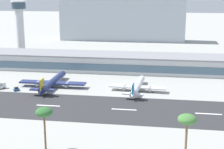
{
  "coord_description": "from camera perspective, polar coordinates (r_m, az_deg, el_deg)",
  "views": [
    {
      "loc": [
        57.37,
        -154.64,
        56.24
      ],
      "look_at": [
        27.62,
        39.57,
        7.68
      ],
      "focal_mm": 56.02,
      "sensor_mm": 36.0,
      "label": 1
    }
  ],
  "objects": [
    {
      "name": "terminal_building",
      "position": [
        245.66,
        -0.38,
        2.04
      ],
      "size": [
        196.43,
        27.38,
        11.6
      ],
      "color": "#B7BABC",
      "rests_on": "ground_plane"
    },
    {
      "name": "runway_centreline_dash_5",
      "position": [
        167.41,
        1.98,
        -5.72
      ],
      "size": [
        12.0,
        1.2,
        0.01
      ],
      "primitive_type": "cube",
      "color": "white",
      "rests_on": "runway_strip"
    },
    {
      "name": "palm_tree_0",
      "position": [
        125.29,
        -11.04,
        -6.2
      ],
      "size": [
        6.11,
        6.11,
        15.82
      ],
      "color": "brown",
      "rests_on": "ground_plane"
    },
    {
      "name": "control_tower",
      "position": [
        294.48,
        -14.82,
        7.92
      ],
      "size": [
        11.97,
        11.97,
        46.85
      ],
      "color": "silver",
      "rests_on": "ground_plane"
    },
    {
      "name": "ground_plane",
      "position": [
        174.26,
        -11.06,
        -5.21
      ],
      "size": [
        1400.0,
        1400.0,
        0.0
      ],
      "primitive_type": "plane",
      "color": "#9E9E99"
    },
    {
      "name": "airliner_gold_tail_gate_0",
      "position": [
        206.02,
        -9.76,
        -1.3
      ],
      "size": [
        39.28,
        45.01,
        9.4
      ],
      "rotation": [
        0.0,
        0.0,
        1.57
      ],
      "color": "navy",
      "rests_on": "ground_plane"
    },
    {
      "name": "airliner_blue_tail_gate_1",
      "position": [
        195.65,
        4.14,
        -2.03
      ],
      "size": [
        32.22,
        40.78,
        8.51
      ],
      "rotation": [
        0.0,
        0.0,
        1.51
      ],
      "color": "silver",
      "rests_on": "ground_plane"
    },
    {
      "name": "runway_centreline_dash_6",
      "position": [
        167.74,
        15.5,
        -6.2
      ],
      "size": [
        12.0,
        1.2,
        0.01
      ],
      "primitive_type": "cube",
      "color": "white",
      "rests_on": "runway_strip"
    },
    {
      "name": "service_baggage_tug_0",
      "position": [
        204.09,
        -15.35,
        -2.32
      ],
      "size": [
        3.29,
        3.48,
        2.2
      ],
      "rotation": [
        0.0,
        0.0,
        4.01
      ],
      "color": "#23569E",
      "rests_on": "ground_plane"
    },
    {
      "name": "palm_tree_1",
      "position": [
        115.69,
        12.16,
        -7.4
      ],
      "size": [
        6.16,
        6.16,
        17.07
      ],
      "color": "brown",
      "rests_on": "ground_plane"
    },
    {
      "name": "runway_strip",
      "position": [
        176.04,
        -10.84,
        -4.99
      ],
      "size": [
        800.0,
        38.49,
        0.08
      ],
      "primitive_type": "cube",
      "color": "#2D2D30",
      "rests_on": "ground_plane"
    },
    {
      "name": "runway_centreline_dash_4",
      "position": [
        175.55,
        -10.39,
        -5.01
      ],
      "size": [
        12.0,
        1.2,
        0.01
      ],
      "primitive_type": "cube",
      "color": "white",
      "rests_on": "runway_strip"
    },
    {
      "name": "distant_hotel_block",
      "position": [
        388.35,
        1.7,
        9.23
      ],
      "size": [
        135.76,
        25.37,
        49.58
      ],
      "primitive_type": "cube",
      "color": "#A8B2BC",
      "rests_on": "ground_plane"
    }
  ]
}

